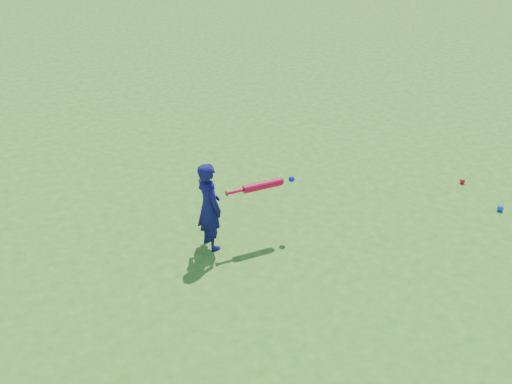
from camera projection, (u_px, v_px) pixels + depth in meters
ground at (272, 234)px, 5.97m from camera, size 80.00×80.00×0.00m
child at (209, 206)px, 5.55m from camera, size 0.30×0.39×0.94m
ground_ball_red at (462, 181)px, 6.85m from camera, size 0.06×0.06×0.06m
ground_ball_blue at (500, 208)px, 6.33m from camera, size 0.07×0.07×0.07m
bat_swing at (265, 185)px, 5.65m from camera, size 0.74×0.10×0.08m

